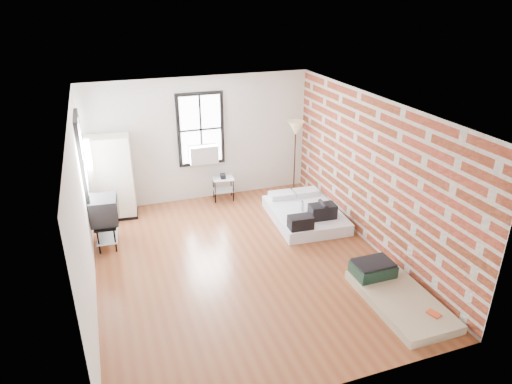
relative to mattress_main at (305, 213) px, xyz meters
name	(u,v)px	position (x,y,z in m)	size (l,w,h in m)	color
ground	(243,263)	(-1.74, -1.12, -0.16)	(6.00, 6.00, 0.00)	brown
room_shell	(248,164)	(-1.51, -0.76, 1.58)	(5.02, 6.02, 2.80)	silver
mattress_main	(305,213)	(0.00, 0.00, 0.00)	(1.47, 1.92, 0.59)	white
mattress_bare	(394,292)	(0.18, -2.88, -0.04)	(0.95, 1.79, 0.39)	tan
wardrobe	(112,178)	(-3.74, 1.53, 0.73)	(0.95, 0.62, 1.79)	black
side_table	(223,183)	(-1.34, 1.60, 0.26)	(0.52, 0.44, 0.62)	black
floor_lamp	(296,132)	(0.41, 1.53, 1.31)	(0.37, 0.37, 1.72)	#311F10
tv_stand	(105,212)	(-3.96, 0.33, 0.54)	(0.54, 0.73, 0.99)	black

